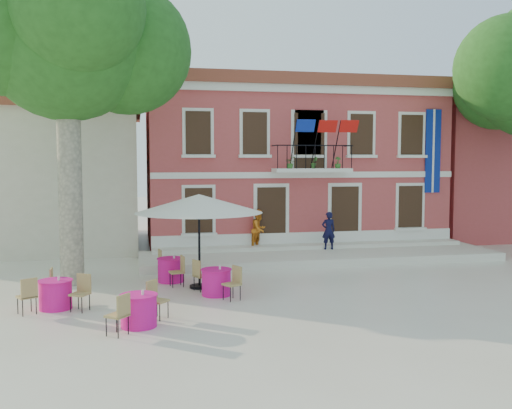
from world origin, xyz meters
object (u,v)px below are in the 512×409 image
object	(u,v)px
pedestrian_orange	(259,229)
cafe_table_2	(55,293)
pedestrian_navy	(329,231)
plane_tree_west	(66,37)
cafe_table_3	(171,269)
patio_umbrella	(199,204)
cafe_table_0	(216,281)
cafe_table_1	(139,309)

from	to	relation	value
pedestrian_orange	cafe_table_2	size ratio (longest dim) A/B	0.86
pedestrian_navy	pedestrian_orange	bearing A→B (deg)	-11.09
plane_tree_west	cafe_table_3	size ratio (longest dim) A/B	5.31
pedestrian_orange	cafe_table_2	distance (m)	9.88
patio_umbrella	cafe_table_0	distance (m)	2.45
pedestrian_navy	pedestrian_orange	world-z (taller)	pedestrian_orange
patio_umbrella	cafe_table_2	world-z (taller)	patio_umbrella
plane_tree_west	cafe_table_2	size ratio (longest dim) A/B	5.57
pedestrian_orange	cafe_table_3	distance (m)	5.70
pedestrian_orange	cafe_table_0	distance (m)	6.88
patio_umbrella	cafe_table_1	xyz separation A→B (m)	(-1.84, -3.80, -2.17)
patio_umbrella	pedestrian_orange	distance (m)	6.22
cafe_table_2	cafe_table_1	bearing A→B (deg)	-44.27
cafe_table_2	cafe_table_3	size ratio (longest dim) A/B	0.95
patio_umbrella	cafe_table_3	size ratio (longest dim) A/B	1.97
cafe_table_0	cafe_table_1	world-z (taller)	same
cafe_table_0	cafe_table_1	xyz separation A→B (m)	(-2.21, -2.73, 0.00)
pedestrian_navy	cafe_table_1	bearing A→B (deg)	50.63
pedestrian_navy	cafe_table_2	bearing A→B (deg)	35.66
cafe_table_1	pedestrian_navy	bearing A→B (deg)	47.85
cafe_table_2	cafe_table_0	bearing A→B (deg)	8.35
cafe_table_1	plane_tree_west	bearing A→B (deg)	111.49
pedestrian_orange	cafe_table_3	world-z (taller)	pedestrian_orange
pedestrian_navy	cafe_table_2	world-z (taller)	pedestrian_navy
cafe_table_0	pedestrian_orange	bearing A→B (deg)	67.46
patio_umbrella	pedestrian_navy	size ratio (longest dim) A/B	2.53
pedestrian_orange	cafe_table_2	xyz separation A→B (m)	(-6.98, -6.96, -0.68)
cafe_table_0	cafe_table_3	world-z (taller)	same
pedestrian_navy	cafe_table_1	world-z (taller)	pedestrian_navy
plane_tree_west	cafe_table_1	distance (m)	9.14
patio_umbrella	cafe_table_1	bearing A→B (deg)	-115.89
patio_umbrella	pedestrian_orange	world-z (taller)	patio_umbrella
cafe_table_0	cafe_table_1	distance (m)	3.51
plane_tree_west	patio_umbrella	size ratio (longest dim) A/B	2.69
pedestrian_navy	cafe_table_0	xyz separation A→B (m)	(-5.36, -5.64, -0.65)
pedestrian_navy	cafe_table_1	size ratio (longest dim) A/B	0.87
pedestrian_orange	cafe_table_2	world-z (taller)	pedestrian_orange
pedestrian_navy	cafe_table_3	bearing A→B (deg)	31.08
cafe_table_2	cafe_table_3	distance (m)	4.21
patio_umbrella	cafe_table_0	bearing A→B (deg)	-70.96
patio_umbrella	cafe_table_0	world-z (taller)	patio_umbrella
pedestrian_orange	cafe_table_1	xyz separation A→B (m)	(-4.84, -9.05, -0.69)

